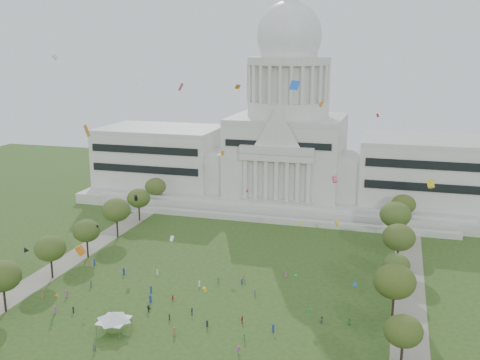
# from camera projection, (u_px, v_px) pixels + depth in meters

# --- Properties ---
(ground) EXTENTS (400.00, 400.00, 0.00)m
(ground) POSITION_uv_depth(u_px,v_px,m) (184.00, 331.00, 123.96)
(ground) COLOR #2F4C1B
(ground) RESTS_ON ground
(capitol) EXTENTS (160.00, 64.50, 91.30)m
(capitol) POSITION_uv_depth(u_px,v_px,m) (287.00, 146.00, 225.06)
(capitol) COLOR beige
(capitol) RESTS_ON ground
(path_left) EXTENTS (8.00, 160.00, 0.04)m
(path_left) POSITION_uv_depth(u_px,v_px,m) (69.00, 260.00, 164.88)
(path_left) COLOR gray
(path_left) RESTS_ON ground
(path_right) EXTENTS (8.00, 160.00, 0.04)m
(path_right) POSITION_uv_depth(u_px,v_px,m) (409.00, 300.00, 139.14)
(path_right) COLOR gray
(path_right) RESTS_ON ground
(row_tree_l_1) EXTENTS (8.86, 8.86, 12.59)m
(row_tree_l_1) POSITION_uv_depth(u_px,v_px,m) (2.00, 276.00, 130.94)
(row_tree_l_1) COLOR black
(row_tree_l_1) RESTS_ON ground
(row_tree_r_1) EXTENTS (7.58, 7.58, 10.78)m
(row_tree_r_1) POSITION_uv_depth(u_px,v_px,m) (403.00, 331.00, 108.16)
(row_tree_r_1) COLOR black
(row_tree_r_1) RESTS_ON ground
(row_tree_l_2) EXTENTS (8.42, 8.42, 11.97)m
(row_tree_l_2) POSITION_uv_depth(u_px,v_px,m) (50.00, 248.00, 150.26)
(row_tree_l_2) COLOR black
(row_tree_l_2) RESTS_ON ground
(row_tree_r_2) EXTENTS (9.55, 9.55, 13.58)m
(row_tree_r_2) POSITION_uv_depth(u_px,v_px,m) (395.00, 282.00, 126.19)
(row_tree_r_2) COLOR black
(row_tree_r_2) RESTS_ON ground
(row_tree_l_3) EXTENTS (8.12, 8.12, 11.55)m
(row_tree_l_3) POSITION_uv_depth(u_px,v_px,m) (86.00, 231.00, 165.61)
(row_tree_l_3) COLOR black
(row_tree_l_3) RESTS_ON ground
(row_tree_r_3) EXTENTS (7.01, 7.01, 9.98)m
(row_tree_r_3) POSITION_uv_depth(u_px,v_px,m) (396.00, 265.00, 142.67)
(row_tree_r_3) COLOR black
(row_tree_r_3) RESTS_ON ground
(row_tree_l_4) EXTENTS (9.29, 9.29, 13.21)m
(row_tree_l_4) POSITION_uv_depth(u_px,v_px,m) (116.00, 210.00, 182.64)
(row_tree_l_4) COLOR black
(row_tree_l_4) RESTS_ON ground
(row_tree_r_4) EXTENTS (9.19, 9.19, 13.06)m
(row_tree_r_4) POSITION_uv_depth(u_px,v_px,m) (399.00, 237.00, 156.61)
(row_tree_r_4) COLOR black
(row_tree_r_4) RESTS_ON ground
(row_tree_l_5) EXTENTS (8.33, 8.33, 11.85)m
(row_tree_l_5) POSITION_uv_depth(u_px,v_px,m) (139.00, 198.00, 200.56)
(row_tree_l_5) COLOR black
(row_tree_l_5) RESTS_ON ground
(row_tree_r_5) EXTENTS (9.82, 9.82, 13.96)m
(row_tree_r_5) POSITION_uv_depth(u_px,v_px,m) (395.00, 215.00, 175.66)
(row_tree_r_5) COLOR black
(row_tree_r_5) RESTS_ON ground
(row_tree_l_6) EXTENTS (8.19, 8.19, 11.64)m
(row_tree_l_6) POSITION_uv_depth(u_px,v_px,m) (156.00, 187.00, 217.99)
(row_tree_l_6) COLOR black
(row_tree_l_6) RESTS_ON ground
(row_tree_r_6) EXTENTS (8.42, 8.42, 11.97)m
(row_tree_r_6) POSITION_uv_depth(u_px,v_px,m) (403.00, 205.00, 192.10)
(row_tree_r_6) COLOR black
(row_tree_r_6) RESTS_ON ground
(event_tent) EXTENTS (8.57, 8.57, 4.74)m
(event_tent) POSITION_uv_depth(u_px,v_px,m) (114.00, 316.00, 122.87)
(event_tent) COLOR #4C4C4C
(event_tent) RESTS_ON ground
(person_0) EXTENTS (0.82, 0.96, 1.65)m
(person_0) POSITION_uv_depth(u_px,v_px,m) (349.00, 321.00, 126.61)
(person_0) COLOR #33723F
(person_0) RESTS_ON ground
(person_2) EXTENTS (0.97, 0.98, 1.75)m
(person_2) POSITION_uv_depth(u_px,v_px,m) (322.00, 320.00, 126.96)
(person_2) COLOR #4C4C51
(person_2) RESTS_ON ground
(person_3) EXTENTS (0.63, 1.09, 1.61)m
(person_3) POSITION_uv_depth(u_px,v_px,m) (244.00, 337.00, 119.58)
(person_3) COLOR #33723F
(person_3) RESTS_ON ground
(person_4) EXTENTS (0.69, 1.10, 1.77)m
(person_4) POSITION_uv_depth(u_px,v_px,m) (192.00, 311.00, 131.11)
(person_4) COLOR navy
(person_4) RESTS_ON ground
(person_5) EXTENTS (1.75, 1.23, 1.76)m
(person_5) POSITION_uv_depth(u_px,v_px,m) (149.00, 309.00, 132.47)
(person_5) COLOR #26262B
(person_5) RESTS_ON ground
(person_7) EXTENTS (0.88, 0.83, 1.95)m
(person_7) POSITION_uv_depth(u_px,v_px,m) (94.00, 348.00, 114.87)
(person_7) COLOR #4C4C51
(person_7) RESTS_ON ground
(person_8) EXTENTS (0.77, 0.54, 1.46)m
(person_8) POSITION_uv_depth(u_px,v_px,m) (173.00, 298.00, 138.47)
(person_8) COLOR #B21E1E
(person_8) RESTS_ON ground
(person_9) EXTENTS (1.22, 1.16, 1.72)m
(person_9) POSITION_uv_depth(u_px,v_px,m) (239.00, 349.00, 114.63)
(person_9) COLOR #994C8C
(person_9) RESTS_ON ground
(person_10) EXTENTS (0.73, 1.10, 1.73)m
(person_10) POSITION_uv_depth(u_px,v_px,m) (242.00, 320.00, 127.12)
(person_10) COLOR #B21E1E
(person_10) RESTS_ON ground
(distant_crowd) EXTENTS (59.57, 41.29, 1.90)m
(distant_crowd) POSITION_uv_depth(u_px,v_px,m) (147.00, 292.00, 141.62)
(distant_crowd) COLOR olive
(distant_crowd) RESTS_ON ground
(kite_swarm) EXTENTS (95.07, 101.75, 56.47)m
(kite_swarm) POSITION_uv_depth(u_px,v_px,m) (197.00, 200.00, 125.31)
(kite_swarm) COLOR red
(kite_swarm) RESTS_ON ground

